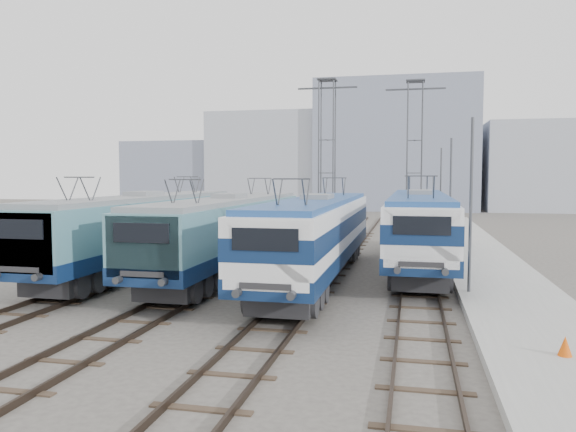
# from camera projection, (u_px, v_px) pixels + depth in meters

# --- Properties ---
(ground) EXTENTS (160.00, 160.00, 0.00)m
(ground) POSITION_uv_depth(u_px,v_px,m) (241.00, 300.00, 21.68)
(ground) COLOR #514C47
(platform) EXTENTS (4.00, 70.00, 0.30)m
(platform) POSITION_uv_depth(u_px,v_px,m) (491.00, 271.00, 27.25)
(platform) COLOR #9E9E99
(platform) RESTS_ON ground
(locomotive_far_left) EXTENTS (2.94, 18.59, 3.50)m
(locomotive_far_left) POSITION_uv_depth(u_px,v_px,m) (142.00, 225.00, 28.00)
(locomotive_far_left) COLOR #0E2249
(locomotive_far_left) RESTS_ON ground
(locomotive_center_left) EXTENTS (2.89, 18.23, 3.43)m
(locomotive_center_left) POSITION_uv_depth(u_px,v_px,m) (228.00, 228.00, 27.07)
(locomotive_center_left) COLOR #0E2249
(locomotive_center_left) RESTS_ON ground
(locomotive_center_right) EXTENTS (2.91, 18.39, 3.46)m
(locomotive_center_right) POSITION_uv_depth(u_px,v_px,m) (317.00, 230.00, 25.08)
(locomotive_center_right) COLOR #0E2249
(locomotive_center_right) RESTS_ON ground
(locomotive_far_right) EXTENTS (2.97, 18.81, 3.54)m
(locomotive_far_right) POSITION_uv_depth(u_px,v_px,m) (419.00, 222.00, 29.12)
(locomotive_far_right) COLOR #0E2249
(locomotive_far_right) RESTS_ON ground
(catenary_tower_west) EXTENTS (4.50, 1.20, 12.00)m
(catenary_tower_west) POSITION_uv_depth(u_px,v_px,m) (327.00, 151.00, 42.63)
(catenary_tower_west) COLOR #3F4247
(catenary_tower_west) RESTS_ON ground
(catenary_tower_east) EXTENTS (4.50, 1.20, 12.00)m
(catenary_tower_east) POSITION_uv_depth(u_px,v_px,m) (414.00, 152.00, 43.17)
(catenary_tower_east) COLOR #3F4247
(catenary_tower_east) RESTS_ON ground
(mast_front) EXTENTS (0.12, 0.12, 7.00)m
(mast_front) POSITION_uv_depth(u_px,v_px,m) (471.00, 209.00, 21.52)
(mast_front) COLOR #3F4247
(mast_front) RESTS_ON ground
(mast_mid) EXTENTS (0.12, 0.12, 7.00)m
(mast_mid) POSITION_uv_depth(u_px,v_px,m) (450.00, 197.00, 33.20)
(mast_mid) COLOR #3F4247
(mast_mid) RESTS_ON ground
(mast_rear) EXTENTS (0.12, 0.12, 7.00)m
(mast_rear) POSITION_uv_depth(u_px,v_px,m) (441.00, 192.00, 44.89)
(mast_rear) COLOR #3F4247
(mast_rear) RESTS_ON ground
(safety_cone) EXTENTS (0.34, 0.34, 0.50)m
(safety_cone) POSITION_uv_depth(u_px,v_px,m) (565.00, 346.00, 13.95)
(safety_cone) COLOR #E3520A
(safety_cone) RESTS_ON platform
(building_west) EXTENTS (18.00, 12.00, 14.00)m
(building_west) POSITION_uv_depth(u_px,v_px,m) (275.00, 161.00, 84.58)
(building_west) COLOR #A7ADB9
(building_west) RESTS_ON ground
(building_center) EXTENTS (22.00, 14.00, 18.00)m
(building_center) POSITION_uv_depth(u_px,v_px,m) (396.00, 146.00, 80.54)
(building_center) COLOR gray
(building_center) RESTS_ON ground
(building_east) EXTENTS (16.00, 12.00, 12.00)m
(building_east) POSITION_uv_depth(u_px,v_px,m) (545.00, 167.00, 76.42)
(building_east) COLOR #A7ADB9
(building_east) RESTS_ON ground
(building_far_west) EXTENTS (14.00, 10.00, 10.00)m
(building_far_west) POSITION_uv_depth(u_px,v_px,m) (176.00, 174.00, 88.19)
(building_far_west) COLOR gray
(building_far_west) RESTS_ON ground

